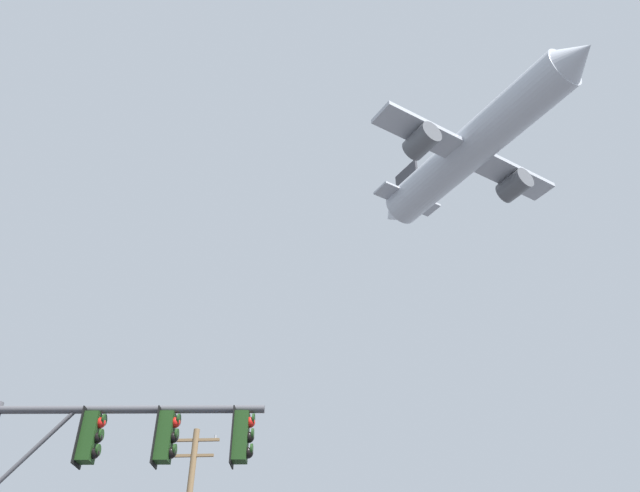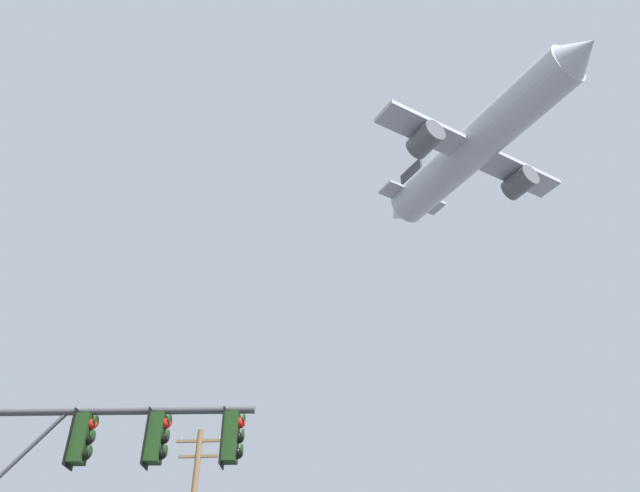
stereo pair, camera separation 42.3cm
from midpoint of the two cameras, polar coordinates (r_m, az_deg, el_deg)
signal_pole_near at (r=12.47m, az=-20.03°, el=-19.10°), size 5.17×0.59×5.70m
airplane at (r=47.45m, az=14.49°, el=8.97°), size 14.73×18.75×5.75m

